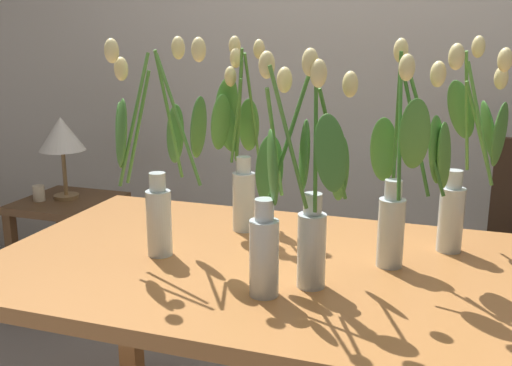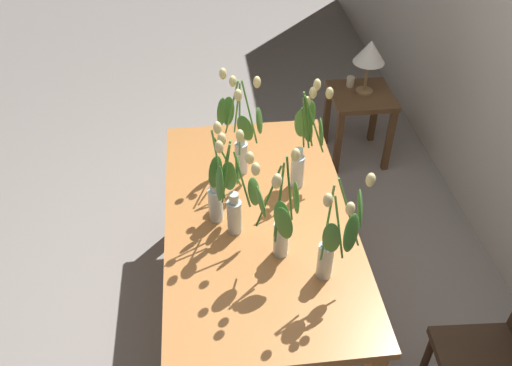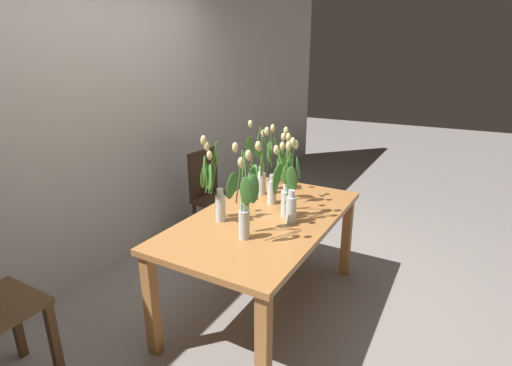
% 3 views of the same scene
% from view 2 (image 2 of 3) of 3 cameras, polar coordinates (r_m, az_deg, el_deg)
% --- Properties ---
extents(ground_plane, '(18.00, 18.00, 0.00)m').
position_cam_2_polar(ground_plane, '(3.13, 0.24, -13.39)').
color(ground_plane, gray).
extents(dining_table, '(1.60, 0.90, 0.74)m').
position_cam_2_polar(dining_table, '(2.64, 0.28, -5.03)').
color(dining_table, '#B7753D').
rests_on(dining_table, ground).
extents(tulip_vase_0, '(0.22, 0.21, 0.58)m').
position_cam_2_polar(tulip_vase_0, '(2.22, 2.64, -4.06)').
color(tulip_vase_0, silver).
rests_on(tulip_vase_0, dining_table).
extents(tulip_vase_1, '(0.19, 0.20, 0.58)m').
position_cam_2_polar(tulip_vase_1, '(2.17, 8.38, -6.48)').
color(tulip_vase_1, silver).
rests_on(tulip_vase_1, dining_table).
extents(tulip_vase_2, '(0.21, 0.25, 0.55)m').
position_cam_2_polar(tulip_vase_2, '(2.36, -2.55, -1.69)').
color(tulip_vase_2, silver).
rests_on(tulip_vase_2, dining_table).
extents(tulip_vase_3, '(0.17, 0.17, 0.56)m').
position_cam_2_polar(tulip_vase_3, '(2.44, -3.78, -0.95)').
color(tulip_vase_3, silver).
rests_on(tulip_vase_3, dining_table).
extents(tulip_vase_4, '(0.16, 0.17, 0.58)m').
position_cam_2_polar(tulip_vase_4, '(2.63, 5.18, 4.11)').
color(tulip_vase_4, silver).
rests_on(tulip_vase_4, dining_table).
extents(tulip_vase_5, '(0.25, 0.25, 0.58)m').
position_cam_2_polar(tulip_vase_5, '(2.69, -1.73, 5.25)').
color(tulip_vase_5, silver).
rests_on(tulip_vase_5, dining_table).
extents(dining_chair, '(0.42, 0.42, 0.93)m').
position_cam_2_polar(dining_chair, '(2.58, 25.57, -16.39)').
color(dining_chair, '#382619').
rests_on(dining_chair, ground).
extents(side_table, '(0.44, 0.44, 0.55)m').
position_cam_2_polar(side_table, '(3.99, 11.07, 7.91)').
color(side_table, brown).
rests_on(side_table, ground).
extents(table_lamp, '(0.22, 0.22, 0.40)m').
position_cam_2_polar(table_lamp, '(3.81, 12.11, 13.46)').
color(table_lamp, olive).
rests_on(table_lamp, side_table).
extents(pillar_candle, '(0.06, 0.06, 0.07)m').
position_cam_2_polar(pillar_candle, '(3.99, 10.09, 10.65)').
color(pillar_candle, beige).
rests_on(pillar_candle, side_table).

